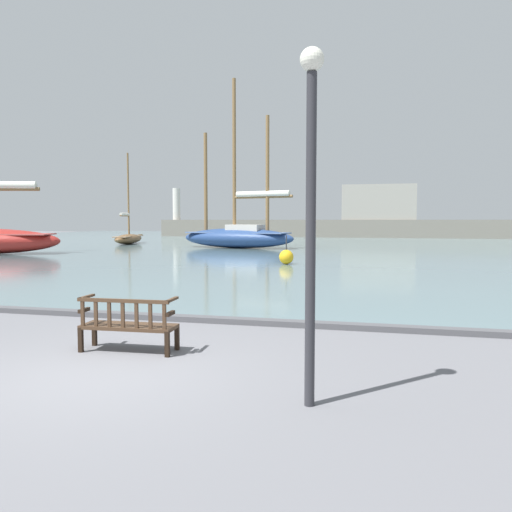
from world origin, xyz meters
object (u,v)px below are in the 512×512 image
object	(u,v)px
sailboat_nearest_port	(238,233)
channel_buoy	(286,257)
sailboat_distant_harbor	(129,237)
lamp_post	(311,192)
park_bench	(128,324)

from	to	relation	value
sailboat_nearest_port	channel_buoy	xyz separation A→B (m)	(6.06, -13.02, -0.77)
sailboat_nearest_port	channel_buoy	bearing A→B (deg)	-65.04
sailboat_distant_harbor	channel_buoy	size ratio (longest dim) A/B	5.80
sailboat_nearest_port	lamp_post	size ratio (longest dim) A/B	3.06
park_bench	sailboat_distant_harbor	xyz separation A→B (m)	(-17.65, 33.36, 0.18)
lamp_post	park_bench	bearing A→B (deg)	152.33
park_bench	lamp_post	size ratio (longest dim) A/B	0.39
lamp_post	channel_buoy	xyz separation A→B (m)	(-3.47, 17.90, -2.10)
channel_buoy	sailboat_distant_harbor	bearing A→B (deg)	135.46
park_bench	lamp_post	xyz separation A→B (m)	(3.28, -1.72, 2.06)
channel_buoy	lamp_post	bearing A→B (deg)	-79.03
channel_buoy	sailboat_nearest_port	bearing A→B (deg)	114.96
park_bench	lamp_post	distance (m)	4.24
sailboat_nearest_port	park_bench	bearing A→B (deg)	-77.91
park_bench	lamp_post	world-z (taller)	lamp_post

